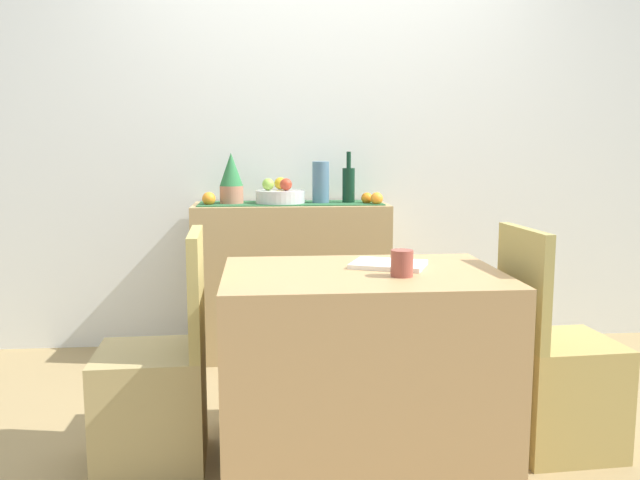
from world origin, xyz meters
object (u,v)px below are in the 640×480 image
(wine_bottle, at_px, (349,184))
(fruit_bowl, at_px, (280,197))
(coffee_cup, at_px, (402,263))
(chair_near_window, at_px, (155,397))
(potted_plant, at_px, (231,179))
(ceramic_vase, at_px, (321,183))
(chair_by_corner, at_px, (557,384))
(sideboard_console, at_px, (291,280))
(open_book, at_px, (389,264))
(dining_table, at_px, (362,365))

(wine_bottle, bearing_deg, fruit_bowl, -180.00)
(coffee_cup, distance_m, chair_near_window, 1.06)
(potted_plant, height_order, chair_near_window, potted_plant)
(ceramic_vase, height_order, chair_by_corner, ceramic_vase)
(chair_by_corner, bearing_deg, potted_plant, 135.26)
(potted_plant, xyz_separation_m, coffee_cup, (0.67, -1.43, -0.24))
(ceramic_vase, bearing_deg, sideboard_console, 180.00)
(sideboard_console, xyz_separation_m, potted_plant, (-0.33, -0.00, 0.59))
(fruit_bowl, bearing_deg, open_book, -72.60)
(dining_table, relative_size, coffee_cup, 10.83)
(fruit_bowl, xyz_separation_m, chair_by_corner, (1.06, -1.32, -0.66))
(fruit_bowl, bearing_deg, wine_bottle, 0.00)
(open_book, distance_m, chair_by_corner, 0.83)
(coffee_cup, bearing_deg, sideboard_console, 103.35)
(dining_table, relative_size, chair_by_corner, 1.17)
(fruit_bowl, height_order, chair_near_window, fruit_bowl)
(fruit_bowl, distance_m, chair_by_corner, 1.82)
(fruit_bowl, distance_m, ceramic_vase, 0.24)
(chair_near_window, xyz_separation_m, chair_by_corner, (1.58, -0.00, 0.00))
(fruit_bowl, bearing_deg, potted_plant, -180.00)
(wine_bottle, xyz_separation_m, chair_near_window, (-0.91, -1.32, -0.72))
(sideboard_console, xyz_separation_m, chair_near_window, (-0.58, -1.32, -0.17))
(sideboard_console, distance_m, potted_plant, 0.67)
(wine_bottle, relative_size, chair_near_window, 0.33)
(open_book, distance_m, coffee_cup, 0.20)
(coffee_cup, height_order, chair_near_window, chair_near_window)
(wine_bottle, xyz_separation_m, open_book, (-0.00, -1.24, -0.24))
(coffee_cup, bearing_deg, chair_near_window, 173.23)
(fruit_bowl, xyz_separation_m, dining_table, (0.27, -1.32, -0.55))
(potted_plant, distance_m, coffee_cup, 1.60)
(wine_bottle, distance_m, coffee_cup, 1.45)
(wine_bottle, relative_size, chair_by_corner, 0.33)
(sideboard_console, bearing_deg, chair_near_window, -113.63)
(fruit_bowl, xyz_separation_m, wine_bottle, (0.39, 0.00, 0.07))
(wine_bottle, distance_m, dining_table, 1.47)
(fruit_bowl, bearing_deg, sideboard_console, 0.00)
(chair_by_corner, bearing_deg, sideboard_console, 127.15)
(dining_table, distance_m, chair_near_window, 0.80)
(fruit_bowl, relative_size, ceramic_vase, 1.17)
(open_book, relative_size, chair_near_window, 0.31)
(sideboard_console, relative_size, fruit_bowl, 3.95)
(ceramic_vase, bearing_deg, chair_near_window, -119.58)
(dining_table, bearing_deg, chair_by_corner, -0.07)
(sideboard_console, relative_size, wine_bottle, 3.74)
(ceramic_vase, relative_size, open_book, 0.85)
(chair_near_window, bearing_deg, dining_table, -0.04)
(open_book, bearing_deg, coffee_cup, -63.91)
(wine_bottle, relative_size, potted_plant, 1.02)
(chair_near_window, bearing_deg, chair_by_corner, -0.06)
(sideboard_console, height_order, chair_near_window, chair_near_window)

